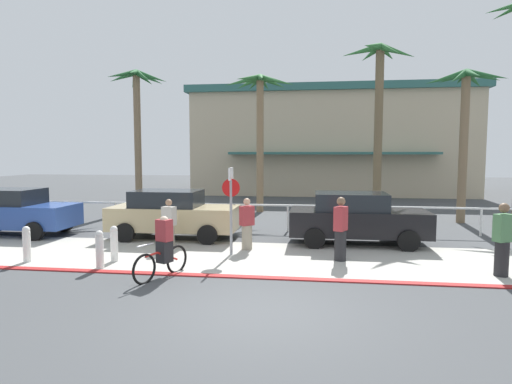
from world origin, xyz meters
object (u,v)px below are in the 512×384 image
(pedestrian_1, at_px, (502,243))
(pedestrian_3, at_px, (247,226))
(car_tan_1, at_px, (173,214))
(cyclist_red_0, at_px, (163,248))
(palm_tree_3, at_px, (466,107))
(pedestrian_2, at_px, (169,226))
(bollard_0, at_px, (100,249))
(car_blue_0, at_px, (12,211))
(pedestrian_0, at_px, (341,231))
(stop_sign_bike_lane, at_px, (231,198))
(bollard_2, at_px, (27,244))
(palm_tree_0, at_px, (137,102))
(bollard_3, at_px, (114,243))
(palm_tree_1, at_px, (260,105))
(car_black_2, at_px, (356,218))
(palm_tree_2, at_px, (379,95))

(pedestrian_1, relative_size, pedestrian_3, 1.11)
(car_tan_1, bearing_deg, cyclist_red_0, -74.15)
(palm_tree_3, bearing_deg, pedestrian_2, -148.27)
(bollard_0, height_order, car_tan_1, car_tan_1)
(car_blue_0, xyz_separation_m, pedestrian_0, (11.61, -2.35, -0.04))
(stop_sign_bike_lane, bearing_deg, bollard_2, -163.61)
(bollard_2, bearing_deg, pedestrian_2, 33.38)
(bollard_0, height_order, pedestrian_1, pedestrian_1)
(palm_tree_0, height_order, pedestrian_3, palm_tree_0)
(bollard_3, relative_size, pedestrian_0, 0.56)
(car_blue_0, distance_m, pedestrian_0, 11.84)
(palm_tree_1, height_order, pedestrian_0, palm_tree_1)
(car_black_2, bearing_deg, bollard_2, -158.19)
(car_tan_1, bearing_deg, bollard_3, -98.56)
(palm_tree_2, height_order, car_tan_1, palm_tree_2)
(palm_tree_0, xyz_separation_m, cyclist_red_0, (5.65, -12.00, -4.95))
(stop_sign_bike_lane, relative_size, car_tan_1, 0.58)
(bollard_3, height_order, car_blue_0, car_blue_0)
(stop_sign_bike_lane, xyz_separation_m, pedestrian_2, (-2.07, 0.59, -0.97))
(palm_tree_0, distance_m, cyclist_red_0, 14.15)
(bollard_2, relative_size, car_black_2, 0.23)
(bollard_0, distance_m, pedestrian_3, 4.34)
(bollard_0, bearing_deg, palm_tree_3, 37.97)
(palm_tree_0, relative_size, pedestrian_1, 4.09)
(cyclist_red_0, xyz_separation_m, pedestrian_0, (4.30, 2.12, 0.13))
(palm_tree_0, distance_m, car_tan_1, 9.79)
(pedestrian_3, bearing_deg, bollard_2, -157.76)
(bollard_3, distance_m, pedestrian_2, 2.03)
(car_blue_0, relative_size, cyclist_red_0, 2.60)
(palm_tree_0, bearing_deg, palm_tree_2, -11.29)
(pedestrian_2, bearing_deg, palm_tree_2, 42.79)
(palm_tree_2, bearing_deg, palm_tree_0, 168.71)
(bollard_0, relative_size, car_blue_0, 0.23)
(palm_tree_0, distance_m, pedestrian_3, 12.40)
(palm_tree_0, height_order, cyclist_red_0, palm_tree_0)
(bollard_2, xyz_separation_m, car_blue_0, (-3.15, 3.64, 0.35))
(palm_tree_3, bearing_deg, bollard_2, -147.88)
(palm_tree_0, distance_m, car_black_2, 13.85)
(bollard_0, relative_size, pedestrian_1, 0.56)
(car_blue_0, bearing_deg, pedestrian_3, -8.42)
(bollard_0, distance_m, car_blue_0, 6.75)
(palm_tree_2, xyz_separation_m, pedestrian_3, (-4.74, -6.46, -4.76))
(bollard_0, xyz_separation_m, car_black_2, (6.82, 3.99, 0.35))
(bollard_3, bearing_deg, palm_tree_3, 35.80)
(stop_sign_bike_lane, relative_size, cyclist_red_0, 1.51)
(pedestrian_1, bearing_deg, car_tan_1, 159.36)
(car_blue_0, xyz_separation_m, cyclist_red_0, (7.31, -4.47, -0.18))
(car_tan_1, xyz_separation_m, pedestrian_0, (5.62, -2.50, -0.04))
(stop_sign_bike_lane, distance_m, palm_tree_0, 12.43)
(palm_tree_2, bearing_deg, car_tan_1, -146.69)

